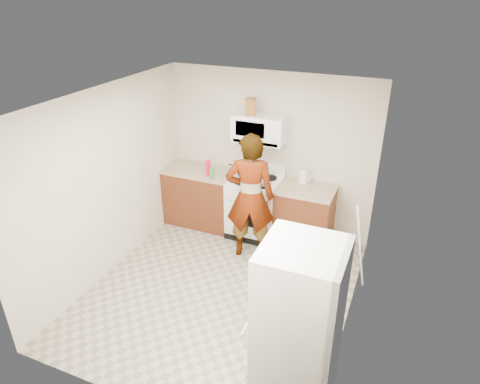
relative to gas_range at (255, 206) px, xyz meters
The scene contains 20 objects.
floor 1.56m from the gas_range, 86.14° to the right, with size 3.60×3.60×0.00m, color gray.
back_wall 0.83m from the gas_range, 72.00° to the left, with size 3.20×0.02×2.50m, color beige.
right_wall 2.37m from the gas_range, 41.25° to the right, with size 0.02×3.60×2.50m, color beige.
cabinet_left 0.94m from the gas_range, behind, with size 1.12×0.62×0.90m, color #592815.
counter_left 1.03m from the gas_range, behind, with size 1.14×0.64×0.04m, color #9B8C69.
cabinet_right 0.78m from the gas_range, ahead, with size 0.80×0.62×0.90m, color #592815.
counter_right 0.89m from the gas_range, ahead, with size 0.82×0.64×0.04m, color #9B8C69.
gas_range is the anchor object (origin of this frame).
microwave 1.22m from the gas_range, 90.00° to the left, with size 0.76×0.38×0.40m, color white.
person 0.72m from the gas_range, 76.85° to the right, with size 0.68×0.45×1.86m, color tan.
fridge 2.99m from the gas_range, 61.67° to the right, with size 0.70×0.70×1.70m, color silver.
kettle 0.88m from the gas_range, 15.34° to the left, with size 0.14×0.14×0.16m, color white.
jug 1.54m from the gas_range, 150.09° to the left, with size 0.14×0.14×0.24m, color brown.
saucepan 0.59m from the gas_range, 154.58° to the left, with size 0.25×0.25×0.14m, color #B3B4B8.
tray 0.52m from the gas_range, 42.65° to the right, with size 0.25×0.16×0.05m, color silver.
bottle_spray 0.93m from the gas_range, 169.44° to the right, with size 0.07×0.07×0.25m, color red.
bottle_hot_sauce 0.85m from the gas_range, 166.59° to the right, with size 0.05×0.05×0.14m, color #E44E19.
bottle_green_cap 0.85m from the gas_range, 159.99° to the right, with size 0.05×0.05×0.17m, color #1A923C.
pot_lid 0.63m from the gas_range, behind, with size 0.26×0.26×0.01m, color silver.
broom 1.86m from the gas_range, 23.99° to the right, with size 0.03×0.03×1.25m, color white.
Camera 1 is at (1.94, -3.98, 3.63)m, focal length 32.00 mm.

